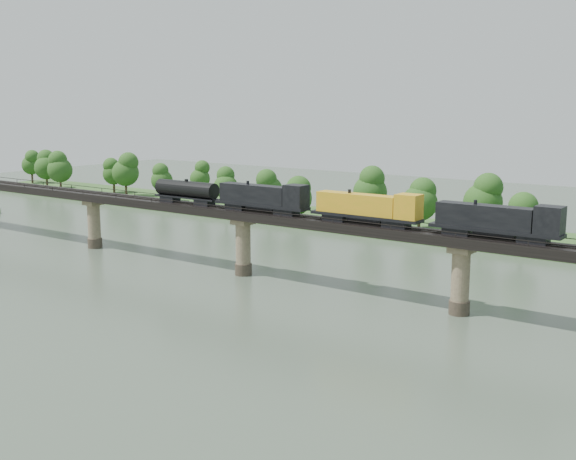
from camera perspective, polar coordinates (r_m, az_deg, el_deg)
The scene contains 6 objects.
ground at distance 106.31m, azimuth -14.00°, elevation -6.54°, with size 400.00×400.00×0.00m, color #374637.
far_bank at distance 171.57m, azimuth 8.29°, elevation 0.25°, with size 300.00×24.00×1.60m, color #2A4D1F.
bridge at distance 125.58m, azimuth -3.56°, elevation -1.13°, with size 236.00×30.00×11.50m.
bridge_superstructure at distance 124.50m, azimuth -3.60°, elevation 1.73°, with size 220.00×4.90×0.75m.
far_treeline at distance 170.53m, azimuth 5.22°, elevation 2.99°, with size 289.06×17.54×13.60m.
freight_train at distance 113.74m, azimuth 3.28°, elevation 2.03°, with size 74.29×2.89×5.11m.
Camera 1 is at (79.03, -64.46, 30.01)m, focal length 45.00 mm.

